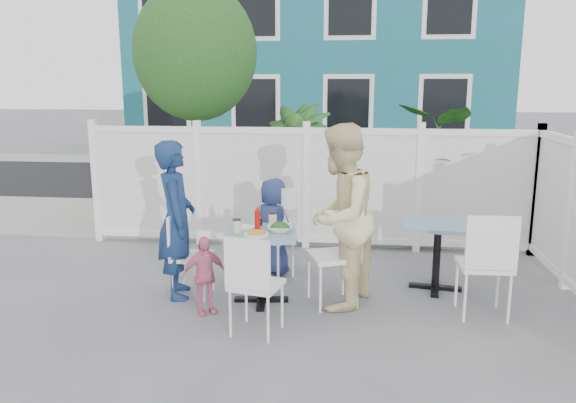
# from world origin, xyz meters

# --- Properties ---
(ground) EXTENTS (80.00, 80.00, 0.00)m
(ground) POSITION_xyz_m (0.00, 0.00, 0.00)
(ground) COLOR slate
(near_sidewalk) EXTENTS (24.00, 2.60, 0.01)m
(near_sidewalk) POSITION_xyz_m (0.00, 3.80, 0.01)
(near_sidewalk) COLOR gray
(near_sidewalk) RESTS_ON ground
(street) EXTENTS (24.00, 5.00, 0.01)m
(street) POSITION_xyz_m (0.00, 7.50, 0.00)
(street) COLOR black
(street) RESTS_ON ground
(far_sidewalk) EXTENTS (24.00, 1.60, 0.01)m
(far_sidewalk) POSITION_xyz_m (0.00, 10.60, 0.01)
(far_sidewalk) COLOR gray
(far_sidewalk) RESTS_ON ground
(building) EXTENTS (11.00, 6.00, 6.00)m
(building) POSITION_xyz_m (-0.50, 14.00, 3.00)
(building) COLOR #166267
(building) RESTS_ON ground
(fence_back) EXTENTS (5.86, 0.08, 1.60)m
(fence_back) POSITION_xyz_m (0.10, 2.40, 0.78)
(fence_back) COLOR white
(fence_back) RESTS_ON ground
(tree) EXTENTS (1.80, 1.62, 3.59)m
(tree) POSITION_xyz_m (-1.60, 3.30, 2.59)
(tree) COLOR #382316
(tree) RESTS_ON ground
(utility_cabinet) EXTENTS (0.74, 0.58, 1.24)m
(utility_cabinet) POSITION_xyz_m (-2.34, 4.00, 0.62)
(utility_cabinet) COLOR gold
(utility_cabinet) RESTS_ON ground
(potted_shrub_a) EXTENTS (1.38, 1.38, 1.88)m
(potted_shrub_a) POSITION_xyz_m (-0.16, 3.10, 0.94)
(potted_shrub_a) COLOR #153B13
(potted_shrub_a) RESTS_ON ground
(potted_shrub_b) EXTENTS (2.17, 2.06, 1.90)m
(potted_shrub_b) POSITION_xyz_m (1.70, 3.00, 0.95)
(potted_shrub_b) COLOR #153B13
(potted_shrub_b) RESTS_ON ground
(main_table) EXTENTS (0.77, 0.77, 0.73)m
(main_table) POSITION_xyz_m (-0.18, 0.44, 0.57)
(main_table) COLOR slate
(main_table) RESTS_ON ground
(spare_table) EXTENTS (0.79, 0.79, 0.74)m
(spare_table) POSITION_xyz_m (1.61, 1.01, 0.57)
(spare_table) COLOR slate
(spare_table) RESTS_ON ground
(chair_left) EXTENTS (0.38, 0.40, 0.87)m
(chair_left) POSITION_xyz_m (-0.98, 0.51, 0.51)
(chair_left) COLOR white
(chair_left) RESTS_ON ground
(chair_right) EXTENTS (0.58, 0.59, 1.01)m
(chair_right) POSITION_xyz_m (0.62, 0.51, 0.59)
(chair_right) COLOR white
(chair_right) RESTS_ON ground
(chair_back) EXTENTS (0.58, 0.57, 1.01)m
(chair_back) POSITION_xyz_m (-0.16, 1.19, 0.59)
(chair_back) COLOR white
(chair_back) RESTS_ON ground
(chair_near) EXTENTS (0.49, 0.48, 0.91)m
(chair_near) POSITION_xyz_m (-0.12, -0.34, 0.53)
(chair_near) COLOR white
(chair_near) RESTS_ON ground
(chair_spare) EXTENTS (0.48, 0.46, 1.02)m
(chair_spare) POSITION_xyz_m (1.95, 0.27, 0.59)
(chair_spare) COLOR white
(chair_spare) RESTS_ON ground
(man) EXTENTS (0.54, 0.68, 1.61)m
(man) POSITION_xyz_m (-1.06, 0.51, 0.81)
(man) COLOR navy
(man) RESTS_ON ground
(woman) EXTENTS (0.93, 1.05, 1.80)m
(woman) POSITION_xyz_m (0.59, 0.45, 0.90)
(woman) COLOR #D6B653
(woman) RESTS_ON ground
(boy) EXTENTS (0.63, 0.52, 1.11)m
(boy) POSITION_xyz_m (-0.18, 1.33, 0.56)
(boy) COLOR navy
(boy) RESTS_ON ground
(toddler) EXTENTS (0.47, 0.40, 0.76)m
(toddler) POSITION_xyz_m (-0.66, 0.09, 0.38)
(toddler) COLOR #D76A91
(toddler) RESTS_ON ground
(plate_main) EXTENTS (0.24, 0.24, 0.02)m
(plate_main) POSITION_xyz_m (-0.19, 0.30, 0.74)
(plate_main) COLOR white
(plate_main) RESTS_ON main_table
(plate_side) EXTENTS (0.20, 0.20, 0.01)m
(plate_side) POSITION_xyz_m (-0.36, 0.56, 0.74)
(plate_side) COLOR white
(plate_side) RESTS_ON main_table
(salad_bowl) EXTENTS (0.25, 0.25, 0.06)m
(salad_bowl) POSITION_xyz_m (0.01, 0.46, 0.76)
(salad_bowl) COLOR white
(salad_bowl) RESTS_ON main_table
(coffee_cup_a) EXTENTS (0.08, 0.08, 0.12)m
(coffee_cup_a) POSITION_xyz_m (-0.40, 0.39, 0.79)
(coffee_cup_a) COLOR beige
(coffee_cup_a) RESTS_ON main_table
(coffee_cup_b) EXTENTS (0.08, 0.08, 0.12)m
(coffee_cup_b) POSITION_xyz_m (-0.09, 0.68, 0.79)
(coffee_cup_b) COLOR beige
(coffee_cup_b) RESTS_ON main_table
(ketchup_bottle) EXTENTS (0.06, 0.06, 0.19)m
(ketchup_bottle) POSITION_xyz_m (-0.22, 0.51, 0.83)
(ketchup_bottle) COLOR #AE0F07
(ketchup_bottle) RESTS_ON main_table
(salt_shaker) EXTENTS (0.03, 0.03, 0.07)m
(salt_shaker) POSITION_xyz_m (-0.28, 0.71, 0.76)
(salt_shaker) COLOR white
(salt_shaker) RESTS_ON main_table
(pepper_shaker) EXTENTS (0.03, 0.03, 0.07)m
(pepper_shaker) POSITION_xyz_m (-0.21, 0.67, 0.77)
(pepper_shaker) COLOR black
(pepper_shaker) RESTS_ON main_table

